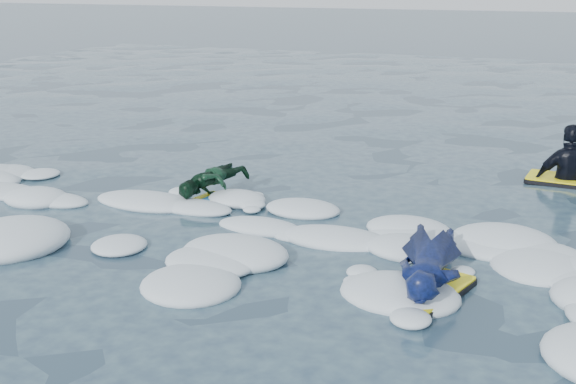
# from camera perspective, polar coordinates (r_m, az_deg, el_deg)

# --- Properties ---
(ground) EXTENTS (120.00, 120.00, 0.00)m
(ground) POSITION_cam_1_polar(r_m,az_deg,el_deg) (7.46, -10.08, -5.70)
(ground) COLOR #162C35
(ground) RESTS_ON ground
(foam_band) EXTENTS (12.00, 3.10, 0.30)m
(foam_band) POSITION_cam_1_polar(r_m,az_deg,el_deg) (8.29, -6.32, -3.23)
(foam_band) COLOR silver
(foam_band) RESTS_ON ground
(prone_woman_unit) EXTENTS (0.89, 1.70, 0.42)m
(prone_woman_unit) POSITION_cam_1_polar(r_m,az_deg,el_deg) (6.91, 11.08, -5.67)
(prone_woman_unit) COLOR black
(prone_woman_unit) RESTS_ON ground
(prone_child_unit) EXTENTS (0.81, 1.20, 0.42)m
(prone_child_unit) POSITION_cam_1_polar(r_m,az_deg,el_deg) (9.44, -5.93, 0.63)
(prone_child_unit) COLOR black
(prone_child_unit) RESTS_ON ground
(waiting_rider_unit) EXTENTS (1.19, 0.72, 1.70)m
(waiting_rider_unit) POSITION_cam_1_polar(r_m,az_deg,el_deg) (10.92, 21.27, 0.62)
(waiting_rider_unit) COLOR black
(waiting_rider_unit) RESTS_ON ground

